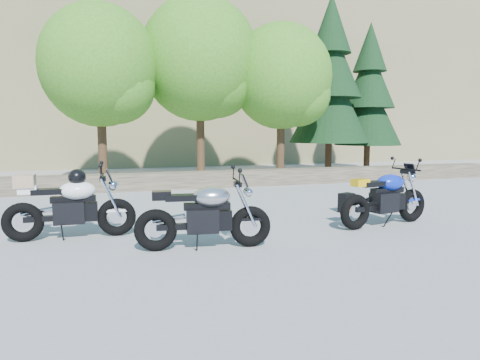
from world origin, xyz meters
name	(u,v)px	position (x,y,z in m)	size (l,w,h in m)	color
ground	(246,227)	(0.00, 0.00, 0.00)	(90.00, 90.00, 0.00)	gray
stone_wall	(190,180)	(0.00, 5.50, 0.25)	(22.00, 0.55, 0.50)	#43382D
hillside	(173,58)	(3.00, 28.00, 7.50)	(80.00, 30.00, 15.00)	olive
tree_decid_left	(103,70)	(-2.39, 7.14, 3.63)	(3.67, 3.67, 5.62)	#382314
tree_decid_mid	(203,64)	(0.91, 7.54, 4.04)	(4.08, 4.08, 6.24)	#382314
tree_decid_right	(285,80)	(3.71, 6.94, 3.50)	(3.54, 3.54, 5.41)	#382314
conifer_near	(330,81)	(6.20, 8.20, 3.68)	(3.17, 3.17, 7.06)	#382314
conifer_far	(369,94)	(8.40, 8.80, 3.27)	(2.82, 2.82, 6.27)	#382314
silver_bike	(205,216)	(-1.02, -1.16, 0.50)	(2.04, 0.64, 1.02)	black
white_bike	(70,205)	(-2.98, 0.08, 0.56)	(2.06, 0.65, 1.14)	black
blue_bike	(385,198)	(2.51, -0.62, 0.51)	(2.07, 0.69, 1.04)	black
backpack	(347,203)	(2.51, 0.71, 0.20)	(0.36, 0.33, 0.42)	black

